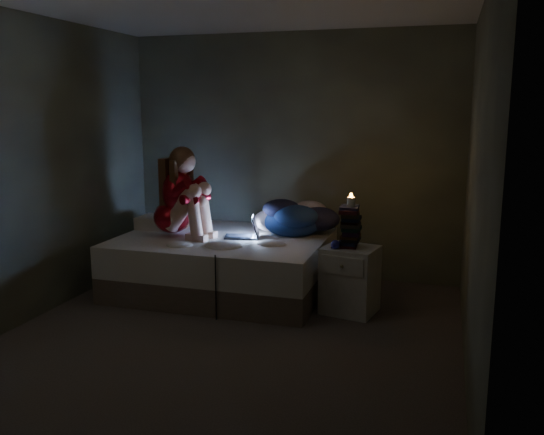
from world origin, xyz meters
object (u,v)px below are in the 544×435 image
at_px(bed, 223,264).
at_px(phone, 336,247).
at_px(woman, 172,191).
at_px(nightstand, 350,280).
at_px(laptop, 241,226).
at_px(candle, 351,204).

xyz_separation_m(bed, phone, (1.19, -0.30, 0.33)).
bearing_deg(woman, nightstand, 4.96).
bearing_deg(laptop, phone, -32.26).
height_order(laptop, nightstand, laptop).
height_order(woman, phone, woman).
bearing_deg(bed, phone, -14.09).
distance_m(bed, candle, 1.51).
bearing_deg(phone, woman, 155.16).
distance_m(nightstand, phone, 0.34).
bearing_deg(candle, bed, 169.64).
bearing_deg(phone, bed, 148.14).
distance_m(bed, woman, 0.89).
bearing_deg(woman, phone, 2.84).
distance_m(laptop, nightstand, 1.22).
bearing_deg(laptop, woman, 173.03).
height_order(laptop, candle, candle).
distance_m(bed, phone, 1.27).
relative_size(woman, phone, 6.43).
relative_size(laptop, phone, 2.36).
bearing_deg(candle, woman, 175.27).
bearing_deg(nightstand, woman, -173.73).
xyz_separation_m(laptop, phone, (1.00, -0.31, -0.06)).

